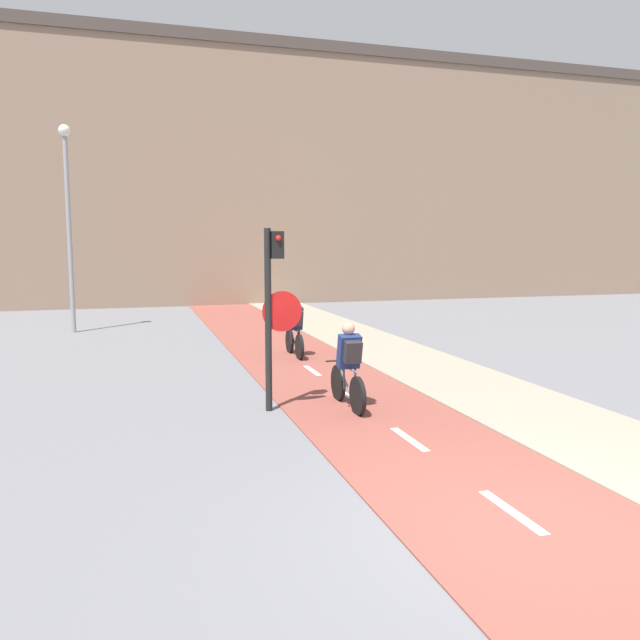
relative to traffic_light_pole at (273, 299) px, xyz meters
name	(u,v)px	position (x,y,z in m)	size (l,w,h in m)	color
ground_plane	(542,535)	(1.48, -5.14, -1.87)	(120.00, 120.00, 0.00)	slate
bike_lane	(542,534)	(1.48, -5.13, -1.86)	(2.70, 60.00, 0.02)	brown
building_row_background	(210,177)	(1.48, 20.76, 4.10)	(60.00, 5.20, 11.92)	#89705B
traffic_light_pole	(273,299)	(0.00, 0.00, 0.00)	(0.67, 0.25, 3.01)	black
street_lamp_far	(68,206)	(-4.04, 10.86, 2.04)	(0.36, 0.36, 6.35)	gray
cyclist_near	(349,367)	(1.22, -0.25, -1.16)	(0.46, 1.65, 1.47)	black
cyclist_far	(295,329)	(1.56, 4.70, -1.17)	(0.46, 1.61, 1.45)	black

